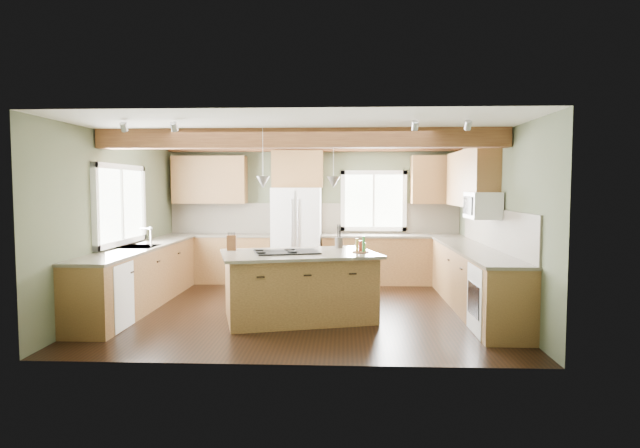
{
  "coord_description": "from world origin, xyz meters",
  "views": [
    {
      "loc": [
        0.6,
        -7.83,
        1.82
      ],
      "look_at": [
        0.22,
        0.3,
        1.25
      ],
      "focal_mm": 30.0,
      "sensor_mm": 36.0,
      "label": 1
    }
  ],
  "objects": [
    {
      "name": "floor",
      "position": [
        0.0,
        0.0,
        0.0
      ],
      "size": [
        5.6,
        5.6,
        0.0
      ],
      "primitive_type": "plane",
      "color": "black",
      "rests_on": "ground"
    },
    {
      "name": "dishwasher",
      "position": [
        -2.49,
        -1.25,
        0.43
      ],
      "size": [
        0.6,
        0.6,
        0.84
      ],
      "primitive_type": "cube",
      "color": "white",
      "rests_on": "floor"
    },
    {
      "name": "refrigerator",
      "position": [
        -0.3,
        2.12,
        0.9
      ],
      "size": [
        0.9,
        0.74,
        1.8
      ],
      "primitive_type": "cube",
      "color": "white",
      "rests_on": "floor"
    },
    {
      "name": "upper_cab_back_corner",
      "position": [
        2.3,
        2.33,
        1.95
      ],
      "size": [
        0.9,
        0.35,
        0.9
      ],
      "primitive_type": "cube",
      "color": "brown",
      "rests_on": "wall_back"
    },
    {
      "name": "pendant_left",
      "position": [
        -0.5,
        -0.7,
        1.88
      ],
      "size": [
        0.18,
        0.18,
        0.16
      ],
      "primitive_type": "cone",
      "rotation": [
        3.14,
        0.0,
        0.0
      ],
      "color": "#B2B2B7",
      "rests_on": "ceiling"
    },
    {
      "name": "backsplash_back",
      "position": [
        0.0,
        2.48,
        1.21
      ],
      "size": [
        5.58,
        0.03,
        0.58
      ],
      "primitive_type": "cube",
      "color": "brown",
      "rests_on": "wall_back"
    },
    {
      "name": "backsplash_right",
      "position": [
        2.78,
        0.05,
        1.21
      ],
      "size": [
        0.03,
        3.7,
        0.58
      ],
      "primitive_type": "cube",
      "color": "brown",
      "rests_on": "wall_right"
    },
    {
      "name": "ceiling",
      "position": [
        0.0,
        0.0,
        2.6
      ],
      "size": [
        5.6,
        5.6,
        0.0
      ],
      "primitive_type": "plane",
      "rotation": [
        3.14,
        0.0,
        0.0
      ],
      "color": "silver",
      "rests_on": "wall_back"
    },
    {
      "name": "bottle_tray",
      "position": [
        0.82,
        -0.55,
        1.03
      ],
      "size": [
        0.3,
        0.3,
        0.21
      ],
      "primitive_type": null,
      "rotation": [
        0.0,
        0.0,
        0.36
      ],
      "color": "brown",
      "rests_on": "island_top"
    },
    {
      "name": "island_top",
      "position": [
        -0.03,
        -0.57,
        0.9
      ],
      "size": [
        2.35,
        1.82,
        0.04
      ],
      "primitive_type": "cube",
      "rotation": [
        0.0,
        0.0,
        0.27
      ],
      "color": "#494236",
      "rests_on": "island"
    },
    {
      "name": "utensil_crock",
      "position": [
        0.52,
        0.02,
        1.0
      ],
      "size": [
        0.16,
        0.16,
        0.16
      ],
      "primitive_type": "cylinder",
      "rotation": [
        0.0,
        0.0,
        0.43
      ],
      "color": "#36312B",
      "rests_on": "island_top"
    },
    {
      "name": "window_back",
      "position": [
        1.15,
        2.48,
        1.55
      ],
      "size": [
        1.1,
        0.04,
        1.0
      ],
      "primitive_type": "cube",
      "color": "white",
      "rests_on": "wall_back"
    },
    {
      "name": "wall_right",
      "position": [
        2.8,
        0.0,
        1.3
      ],
      "size": [
        0.0,
        5.0,
        5.0
      ],
      "primitive_type": "plane",
      "rotation": [
        1.57,
        0.0,
        -1.57
      ],
      "color": "#51573E",
      "rests_on": "ground"
    },
    {
      "name": "upper_cab_right",
      "position": [
        2.62,
        0.9,
        1.95
      ],
      "size": [
        0.35,
        2.2,
        0.9
      ],
      "primitive_type": "cube",
      "color": "brown",
      "rests_on": "wall_right"
    },
    {
      "name": "window_left",
      "position": [
        -2.78,
        0.05,
        1.55
      ],
      "size": [
        0.04,
        1.6,
        1.05
      ],
      "primitive_type": "cube",
      "color": "white",
      "rests_on": "wall_left"
    },
    {
      "name": "island",
      "position": [
        -0.03,
        -0.57,
        0.44
      ],
      "size": [
        2.19,
        1.66,
        0.88
      ],
      "primitive_type": "cube",
      "rotation": [
        0.0,
        0.0,
        0.27
      ],
      "color": "brown",
      "rests_on": "floor"
    },
    {
      "name": "wall_left",
      "position": [
        -2.8,
        0.0,
        1.3
      ],
      "size": [
        0.0,
        5.0,
        5.0
      ],
      "primitive_type": "plane",
      "rotation": [
        1.57,
        0.0,
        1.57
      ],
      "color": "#51573E",
      "rests_on": "ground"
    },
    {
      "name": "base_cab_back_left",
      "position": [
        -1.79,
        2.2,
        0.44
      ],
      "size": [
        2.02,
        0.6,
        0.88
      ],
      "primitive_type": "cube",
      "color": "brown",
      "rests_on": "floor"
    },
    {
      "name": "counter_left",
      "position": [
        -2.5,
        0.05,
        0.9
      ],
      "size": [
        0.64,
        3.74,
        0.04
      ],
      "primitive_type": "cube",
      "color": "#494236",
      "rests_on": "base_cab_left"
    },
    {
      "name": "counter_back_right",
      "position": [
        1.49,
        2.2,
        0.9
      ],
      "size": [
        2.66,
        0.64,
        0.04
      ],
      "primitive_type": "cube",
      "color": "#494236",
      "rests_on": "base_cab_back_right"
    },
    {
      "name": "cooktop",
      "position": [
        -0.18,
        -0.62,
        0.93
      ],
      "size": [
        0.96,
        0.76,
        0.02
      ],
      "primitive_type": "cube",
      "rotation": [
        0.0,
        0.0,
        0.27
      ],
      "color": "black",
      "rests_on": "island_top"
    },
    {
      "name": "counter_back_left",
      "position": [
        -1.79,
        2.2,
        0.9
      ],
      "size": [
        2.06,
        0.64,
        0.04
      ],
      "primitive_type": "cube",
      "color": "#494236",
      "rests_on": "base_cab_back_left"
    },
    {
      "name": "soffit_trim",
      "position": [
        0.0,
        2.4,
        2.54
      ],
      "size": [
        5.55,
        0.2,
        0.1
      ],
      "primitive_type": "cube",
      "color": "#4E2616",
      "rests_on": "ceiling"
    },
    {
      "name": "oven",
      "position": [
        2.49,
        -1.25,
        0.43
      ],
      "size": [
        0.6,
        0.72,
        0.84
      ],
      "primitive_type": "cube",
      "color": "white",
      "rests_on": "floor"
    },
    {
      "name": "sink",
      "position": [
        -2.5,
        0.05,
        0.91
      ],
      "size": [
        0.5,
        0.65,
        0.03
      ],
      "primitive_type": "cube",
      "color": "#262628",
      "rests_on": "counter_left"
    },
    {
      "name": "base_cab_right",
      "position": [
        2.5,
        0.05,
        0.44
      ],
      "size": [
        0.6,
        3.7,
        0.88
      ],
      "primitive_type": "cube",
      "color": "brown",
      "rests_on": "floor"
    },
    {
      "name": "base_cab_left",
      "position": [
        -2.5,
        0.05,
        0.44
      ],
      "size": [
        0.6,
        3.7,
        0.88
      ],
      "primitive_type": "cube",
      "color": "brown",
      "rests_on": "floor"
    },
    {
      "name": "faucet",
      "position": [
        -2.32,
        0.05,
        1.05
      ],
      "size": [
        0.02,
        0.02,
        0.28
      ],
      "primitive_type": "cylinder",
      "color": "#B2B2B7",
      "rests_on": "sink"
    },
    {
      "name": "counter_right",
      "position": [
        2.5,
        0.05,
        0.9
      ],
      "size": [
        0.64,
        3.74,
        0.04
      ],
      "primitive_type": "cube",
      "color": "#494236",
      "rests_on": "base_cab_right"
    },
    {
      "name": "base_cab_back_right",
      "position": [
        1.49,
        2.2,
        0.44
      ],
      "size": [
        2.62,
        0.6,
        0.88
      ],
      "primitive_type": "cube",
      "color": "brown",
      "rests_on": "floor"
    },
    {
      "name": "upper_cab_back_left",
      "position": [
        -1.99,
        2.33,
        1.95
      ],
      "size": [
        1.4,
        0.35,
        0.9
      ],
      "primitive_type": "cube",
      "color": "brown",
      "rests_on": "wall_back"
    },
    {
      "name": "ceiling_beam",
      "position": [
        0.0,
        -0.57,
        2.47
      ],
      "size": [
        5.55,
        0.26,
        0.26
      ],
      "primitive_type": "cube",
      "color": "#4E2616",
      "rests_on": "ceiling"
    },
    {
      "name": "wall_back",
      "position": [
        0.0,
        2.5,
        1.3
      ],
      "size": [
        5.6,
        0.0,
        5.6
      ],
      "primitive_type": "plane",
      "rotation": [
        1.57,
        0.0,
        0.0
      ],
      "color": "#51573E",
      "rests_on": "ground"
    },
    {
      "name": "microwave",
      "position": [
        2.58,
        -0.05,
        1.55
      ],
      "size": [
        0.4,
        0.7,
        0.38
      ],
      "primitive_type": "cube",
      "color": "white",
      "rests_on": "wall_right"
    },
    {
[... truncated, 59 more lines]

